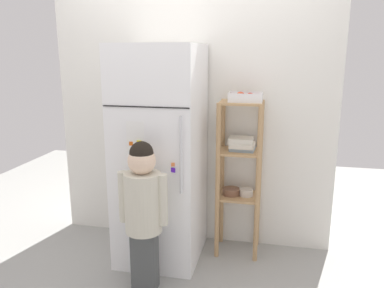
% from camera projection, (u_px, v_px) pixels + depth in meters
% --- Properties ---
extents(ground_plane, '(6.00, 6.00, 0.00)m').
position_uv_depth(ground_plane, '(182.00, 257.00, 3.20)').
color(ground_plane, '#999993').
extents(kitchen_wall_back, '(2.42, 0.03, 2.23)m').
position_uv_depth(kitchen_wall_back, '(192.00, 118.00, 3.31)').
color(kitchen_wall_back, silver).
rests_on(kitchen_wall_back, ground).
extents(refrigerator, '(0.64, 0.71, 1.73)m').
position_uv_depth(refrigerator, '(161.00, 155.00, 3.05)').
color(refrigerator, white).
rests_on(refrigerator, ground).
extents(child_standing, '(0.35, 0.26, 1.09)m').
position_uv_depth(child_standing, '(143.00, 202.00, 2.63)').
color(child_standing, '#4C4F50').
rests_on(child_standing, ground).
extents(pantry_shelf_unit, '(0.35, 0.30, 1.29)m').
position_uv_depth(pantry_shelf_unit, '(240.00, 165.00, 3.13)').
color(pantry_shelf_unit, tan).
rests_on(pantry_shelf_unit, ground).
extents(fruit_bin, '(0.26, 0.19, 0.08)m').
position_uv_depth(fruit_bin, '(246.00, 98.00, 2.97)').
color(fruit_bin, white).
rests_on(fruit_bin, pantry_shelf_unit).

